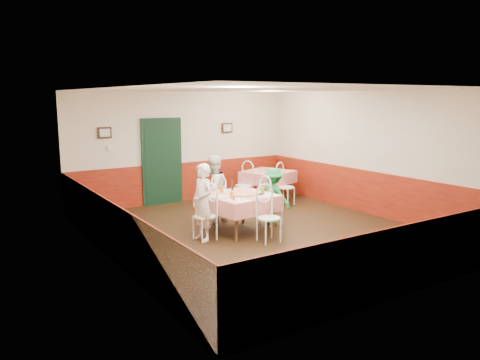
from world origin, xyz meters
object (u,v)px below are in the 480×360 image
chair_second_a (244,186)px  glass_c (222,189)px  second_table (268,186)px  glass_a (232,195)px  chair_far (215,202)px  chair_second_b (286,187)px  chair_near (269,218)px  pizza (243,194)px  chair_right (271,204)px  main_table (240,213)px  diner_left (202,202)px  beer_bottle (232,186)px  diner_right (273,196)px  diner_far (213,189)px  chair_left (205,216)px  glass_b (262,191)px  wallet (261,194)px

chair_second_a → glass_c: chair_second_a is taller
second_table → glass_a: 3.55m
chair_far → chair_second_b: bearing=-164.9°
chair_near → pizza: bearing=99.7°
chair_right → chair_second_a: 2.12m
chair_far → chair_second_a: size_ratio=1.00×
pizza → glass_c: (-0.23, 0.41, 0.05)m
chair_far → glass_a: 1.20m
main_table → diner_left: size_ratio=0.84×
chair_near → chair_second_b: same height
main_table → second_table: 3.07m
pizza → diner_left: (-0.92, -0.04, -0.05)m
beer_bottle → diner_right: (0.83, -0.31, -0.26)m
chair_second_a → diner_far: size_ratio=0.62×
diner_right → main_table: bearing=75.0°
chair_second_b → glass_c: (-2.43, -1.01, 0.38)m
chair_left → glass_a: chair_left is taller
chair_far → diner_left: (-0.80, -0.94, 0.28)m
glass_b → diner_right: 0.61m
second_table → glass_c: (-2.43, -1.76, 0.45)m
main_table → diner_far: 0.97m
main_table → chair_second_b: size_ratio=1.36×
chair_far → chair_near: (0.19, -1.69, 0.00)m
chair_right → diner_far: size_ratio=0.62×
beer_bottle → glass_b: bearing=-60.7°
glass_a → diner_far: bearing=77.4°
chair_far → wallet: (0.44, -1.09, 0.32)m
chair_right → chair_far: (-0.94, 0.75, 0.00)m
chair_left → pizza: size_ratio=1.82×
main_table → diner_far: size_ratio=0.84×
chair_second_a → chair_far: bearing=-72.2°
glass_b → diner_left: bearing=175.8°
second_table → glass_b: bearing=-128.2°
chair_left → diner_left: (-0.05, -0.01, 0.28)m
chair_near → main_table: bearing=101.2°
chair_right → pizza: (-0.82, -0.15, 0.33)m
chair_near → diner_right: (0.80, 0.94, 0.15)m
chair_near → glass_b: size_ratio=6.76×
main_table → pizza: pizza is taller
glass_b → chair_right: bearing=33.3°
chair_right → glass_b: size_ratio=6.76×
chair_far → chair_near: 1.70m
chair_second_b → wallet: size_ratio=8.18×
wallet → main_table: bearing=138.6°
glass_a → glass_b: bearing=5.5°
chair_right → chair_second_b: bearing=-51.5°
pizza → second_table: bearing=44.7°
second_table → diner_far: diner_far is taller
chair_near → diner_far: size_ratio=0.62×
glass_c → chair_left: bearing=-144.5°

